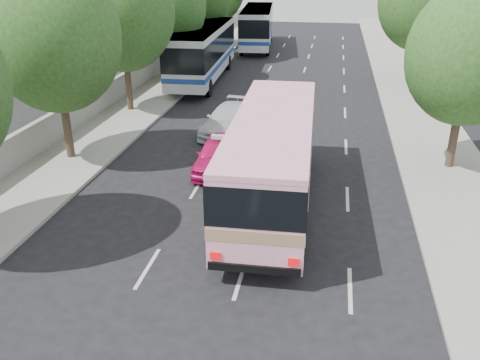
% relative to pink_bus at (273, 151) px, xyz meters
% --- Properties ---
extents(ground, '(120.00, 120.00, 0.00)m').
position_rel_pink_bus_xyz_m(ground, '(-1.30, -3.01, -2.19)').
color(ground, black).
rests_on(ground, ground).
extents(sidewalk_left, '(4.00, 90.00, 0.15)m').
position_rel_pink_bus_xyz_m(sidewalk_left, '(-9.80, 16.99, -2.11)').
color(sidewalk_left, '#9E998E').
rests_on(sidewalk_left, ground).
extents(sidewalk_right, '(4.00, 90.00, 0.12)m').
position_rel_pink_bus_xyz_m(sidewalk_right, '(7.20, 16.99, -2.13)').
color(sidewalk_right, '#9E998E').
rests_on(sidewalk_right, ground).
extents(low_wall, '(0.30, 90.00, 1.50)m').
position_rel_pink_bus_xyz_m(low_wall, '(-11.60, 16.99, -1.29)').
color(low_wall, '#9E998E').
rests_on(low_wall, sidewalk_left).
extents(tree_left_b, '(5.70, 5.70, 8.88)m').
position_rel_pink_bus_xyz_m(tree_left_b, '(-9.72, 2.93, 3.63)').
color(tree_left_b, '#38281E').
rests_on(tree_left_b, ground).
extents(tree_left_c, '(6.00, 6.00, 9.35)m').
position_rel_pink_bus_xyz_m(tree_left_c, '(-9.92, 10.93, 3.94)').
color(tree_left_c, '#38281E').
rests_on(tree_left_c, ground).
extents(tree_left_d, '(5.52, 5.52, 8.60)m').
position_rel_pink_bus_xyz_m(tree_left_d, '(-9.82, 18.93, 3.45)').
color(tree_left_d, '#38281E').
rests_on(tree_left_d, ground).
extents(tree_right_near, '(5.10, 5.10, 7.95)m').
position_rel_pink_bus_xyz_m(tree_right_near, '(7.48, 4.93, 3.02)').
color(tree_right_near, '#38281E').
rests_on(tree_right_near, ground).
extents(pink_bus, '(3.14, 11.10, 3.52)m').
position_rel_pink_bus_xyz_m(pink_bus, '(0.00, 0.00, 0.00)').
color(pink_bus, '#F9A0B9').
rests_on(pink_bus, ground).
extents(pink_taxi, '(1.74, 4.26, 1.45)m').
position_rel_pink_bus_xyz_m(pink_taxi, '(-2.75, 2.98, -1.46)').
color(pink_taxi, '#CE1160').
rests_on(pink_taxi, ground).
extents(white_pickup, '(2.71, 5.26, 1.46)m').
position_rel_pink_bus_xyz_m(white_pickup, '(-3.30, 8.07, -1.46)').
color(white_pickup, silver).
rests_on(white_pickup, ground).
extents(tour_coach_front, '(3.47, 13.23, 3.92)m').
position_rel_pink_bus_xyz_m(tour_coach_front, '(-7.60, 19.72, 0.17)').
color(tour_coach_front, silver).
rests_on(tour_coach_front, ground).
extents(tour_coach_rear, '(4.04, 13.18, 3.88)m').
position_rel_pink_bus_xyz_m(tour_coach_rear, '(-5.80, 35.05, 0.15)').
color(tour_coach_rear, silver).
rests_on(tour_coach_rear, ground).
extents(taxi_roof_sign, '(0.55, 0.18, 0.18)m').
position_rel_pink_bus_xyz_m(taxi_roof_sign, '(-2.75, 2.98, -0.65)').
color(taxi_roof_sign, silver).
rests_on(taxi_roof_sign, pink_taxi).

